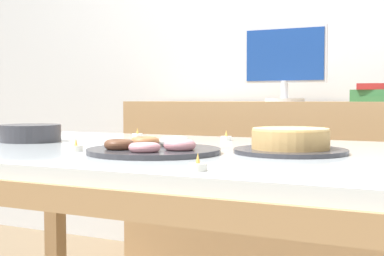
% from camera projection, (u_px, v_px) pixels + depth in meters
% --- Properties ---
extents(wall_back, '(8.00, 0.10, 2.60)m').
position_uv_depth(wall_back, '(298.00, 32.00, 2.97)').
color(wall_back, silver).
rests_on(wall_back, ground).
extents(dining_table, '(1.86, 1.09, 0.78)m').
position_uv_depth(dining_table, '(171.00, 174.00, 1.65)').
color(dining_table, silver).
rests_on(dining_table, ground).
extents(sideboard, '(1.63, 0.44, 0.92)m').
position_uv_depth(sideboard, '(281.00, 190.00, 2.75)').
color(sideboard, tan).
rests_on(sideboard, ground).
extents(computer_monitor, '(0.42, 0.20, 0.38)m').
position_uv_depth(computer_monitor, '(285.00, 64.00, 2.70)').
color(computer_monitor, silver).
rests_on(computer_monitor, sideboard).
extents(book_stack, '(0.25, 0.20, 0.09)m').
position_uv_depth(book_stack, '(380.00, 93.00, 2.51)').
color(book_stack, '#2D6638').
rests_on(book_stack, sideboard).
extents(cake_chocolate_round, '(0.31, 0.31, 0.07)m').
position_uv_depth(cake_chocolate_round, '(290.00, 142.00, 1.48)').
color(cake_chocolate_round, '#333338').
rests_on(cake_chocolate_round, dining_table).
extents(pastry_platter, '(0.37, 0.37, 0.04)m').
position_uv_depth(pastry_platter, '(154.00, 149.00, 1.47)').
color(pastry_platter, '#333338').
rests_on(pastry_platter, dining_table).
extents(plate_stack, '(0.21, 0.21, 0.06)m').
position_uv_depth(plate_stack, '(32.00, 133.00, 1.89)').
color(plate_stack, '#333338').
rests_on(plate_stack, dining_table).
extents(tealight_near_cakes, '(0.04, 0.04, 0.04)m').
position_uv_depth(tealight_near_cakes, '(137.00, 135.00, 2.08)').
color(tealight_near_cakes, silver).
rests_on(tealight_near_cakes, dining_table).
extents(tealight_near_front, '(0.04, 0.04, 0.04)m').
position_uv_depth(tealight_near_front, '(76.00, 148.00, 1.54)').
color(tealight_near_front, silver).
rests_on(tealight_near_front, dining_table).
extents(tealight_centre, '(0.04, 0.04, 0.04)m').
position_uv_depth(tealight_centre, '(226.00, 138.00, 1.93)').
color(tealight_centre, silver).
rests_on(tealight_centre, dining_table).
extents(tealight_right_edge, '(0.04, 0.04, 0.04)m').
position_uv_depth(tealight_right_edge, '(198.00, 166.00, 1.12)').
color(tealight_right_edge, silver).
rests_on(tealight_right_edge, dining_table).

